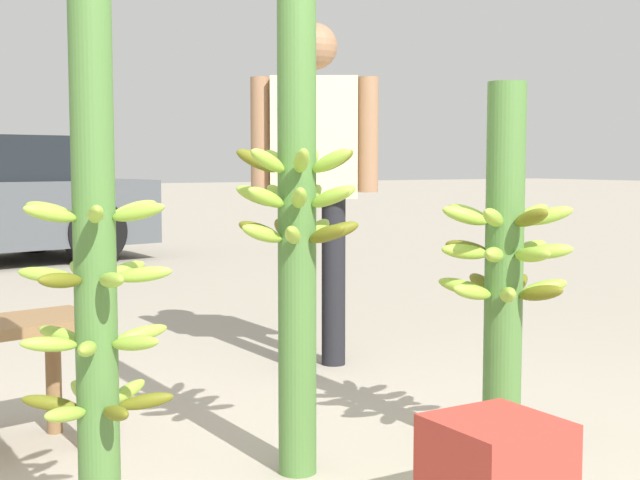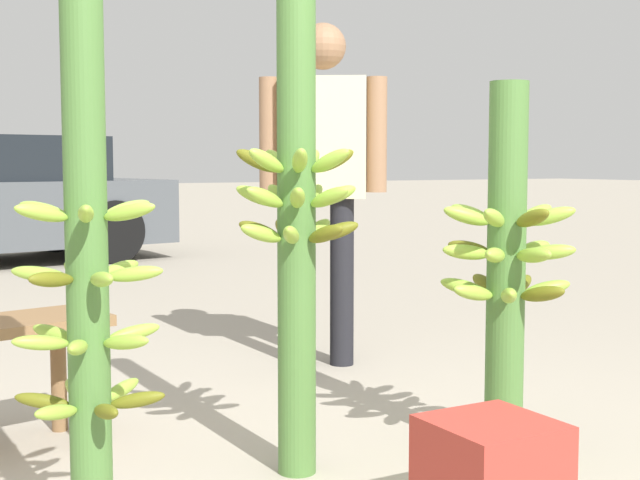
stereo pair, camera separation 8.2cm
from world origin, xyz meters
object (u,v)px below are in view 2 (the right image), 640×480
object	(u,v)px
banana_stalk_left	(87,283)
produce_crate	(491,478)
banana_stalk_center	(297,212)
vendor_person	(323,163)
banana_stalk_right	(506,266)

from	to	relation	value
banana_stalk_left	produce_crate	bearing A→B (deg)	-15.01
banana_stalk_center	vendor_person	size ratio (longest dim) A/B	0.99
vendor_person	banana_stalk_center	bearing A→B (deg)	-90.39
banana_stalk_left	banana_stalk_right	xyz separation A→B (m)	(1.53, 0.23, -0.07)
banana_stalk_center	banana_stalk_left	bearing A→B (deg)	-151.47
banana_stalk_left	banana_stalk_right	size ratio (longest dim) A/B	1.16
banana_stalk_center	vendor_person	distance (m)	1.62
banana_stalk_center	banana_stalk_right	bearing A→B (deg)	-15.89
banana_stalk_center	vendor_person	xyz separation A→B (m)	(0.87, 1.36, 0.16)
banana_stalk_left	banana_stalk_center	distance (m)	0.93
banana_stalk_left	vendor_person	world-z (taller)	vendor_person
banana_stalk_left	produce_crate	xyz separation A→B (m)	(1.04, -0.28, -0.59)
banana_stalk_left	vendor_person	distance (m)	2.48
banana_stalk_center	produce_crate	world-z (taller)	banana_stalk_center
vendor_person	banana_stalk_right	bearing A→B (deg)	-63.11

